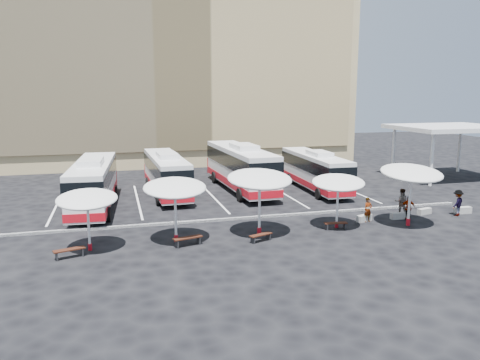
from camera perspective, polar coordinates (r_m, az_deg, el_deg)
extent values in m
plane|color=black|center=(30.88, -0.34, -5.10)|extent=(120.00, 120.00, 0.00)
cube|color=tan|center=(61.35, -8.27, 14.38)|extent=(42.00, 18.00, 25.00)
cube|color=tan|center=(52.32, -6.99, 14.53)|extent=(40.00, 0.30, 20.00)
cube|color=silver|center=(50.10, 24.12, 5.85)|extent=(10.00, 8.00, 0.40)
cylinder|color=silver|center=(45.55, 22.33, 2.30)|extent=(0.30, 0.30, 4.80)
cylinder|color=silver|center=(50.39, 18.21, 3.29)|extent=(0.30, 0.30, 4.80)
cylinder|color=silver|center=(55.18, 25.19, 3.41)|extent=(0.30, 0.30, 4.80)
cube|color=black|center=(31.33, -0.57, -4.73)|extent=(34.00, 0.25, 0.15)
cube|color=white|center=(37.94, -21.45, -2.86)|extent=(0.15, 12.00, 0.01)
cube|color=white|center=(37.71, -12.36, -2.44)|extent=(0.15, 12.00, 0.01)
cube|color=white|center=(38.44, -3.39, -1.96)|extent=(0.15, 12.00, 0.01)
cube|color=white|center=(40.06, 5.04, -1.47)|extent=(0.15, 12.00, 0.01)
cube|color=white|center=(42.47, 12.67, -0.99)|extent=(0.15, 12.00, 0.01)
cube|color=silver|center=(35.61, -17.42, -0.30)|extent=(3.28, 11.96, 2.95)
cube|color=black|center=(35.51, -17.47, 0.64)|extent=(3.34, 12.02, 1.08)
cube|color=#AE0C17|center=(35.83, -17.32, -2.00)|extent=(3.34, 12.02, 0.54)
cube|color=#AE0C17|center=(41.53, -16.52, 0.22)|extent=(2.53, 0.37, 1.38)
cube|color=silver|center=(34.38, -17.75, 2.13)|extent=(1.78, 3.06, 0.39)
cylinder|color=black|center=(39.39, -18.56, -1.47)|extent=(0.41, 1.01, 0.98)
cylinder|color=black|center=(39.14, -14.99, -1.35)|extent=(0.41, 1.01, 0.98)
cylinder|color=black|center=(32.27, -20.18, -4.17)|extent=(0.41, 1.01, 0.98)
cylinder|color=black|center=(31.97, -15.82, -4.05)|extent=(0.41, 1.01, 0.98)
cube|color=silver|center=(39.11, -9.00, 0.87)|extent=(2.75, 11.33, 2.81)
cube|color=black|center=(39.02, -9.02, 1.68)|extent=(2.80, 11.38, 1.03)
cube|color=#AE0C17|center=(39.30, -8.95, -0.61)|extent=(2.80, 11.38, 0.52)
cube|color=#AE0C17|center=(44.73, -10.02, 1.14)|extent=(2.41, 0.27, 1.31)
cube|color=silver|center=(37.96, -8.86, 3.01)|extent=(1.60, 2.86, 0.37)
cylinder|color=black|center=(42.42, -11.15, -0.31)|extent=(0.36, 0.95, 0.94)
cylinder|color=black|center=(42.72, -8.03, -0.14)|extent=(0.36, 0.95, 0.94)
cylinder|color=black|center=(35.58, -9.92, -2.37)|extent=(0.36, 0.95, 0.94)
cylinder|color=black|center=(35.93, -6.21, -2.14)|extent=(0.36, 0.95, 0.94)
cube|color=silver|center=(40.40, 0.03, 1.68)|extent=(3.19, 12.93, 3.21)
cube|color=black|center=(40.31, 0.03, 2.58)|extent=(3.26, 13.00, 1.18)
cube|color=#AE0C17|center=(40.60, 0.03, 0.04)|extent=(3.26, 13.00, 0.59)
cube|color=#AE0C17|center=(46.61, -2.35, 1.87)|extent=(2.74, 0.33, 1.50)
cube|color=silver|center=(39.15, 0.50, 4.08)|extent=(1.84, 3.28, 0.43)
cylinder|color=black|center=(43.85, -3.11, 0.32)|extent=(0.42, 1.08, 1.07)
cylinder|color=black|center=(44.58, 0.22, 0.50)|extent=(0.42, 1.08, 1.07)
cylinder|color=black|center=(36.28, 0.05, -1.84)|extent=(0.42, 1.08, 1.07)
cylinder|color=black|center=(37.16, 3.98, -1.57)|extent=(0.42, 1.08, 1.07)
cube|color=silver|center=(41.06, 9.10, 1.24)|extent=(2.57, 10.95, 2.72)
cube|color=black|center=(40.97, 9.13, 1.99)|extent=(2.62, 11.00, 1.00)
cube|color=#AE0C17|center=(41.23, 9.06, -0.13)|extent=(2.62, 11.00, 0.50)
cube|color=#AE0C17|center=(46.17, 6.49, 1.49)|extent=(2.33, 0.25, 1.27)
cube|color=silver|center=(40.01, 9.67, 3.21)|extent=(1.53, 2.76, 0.36)
cylinder|color=black|center=(43.79, 6.09, 0.15)|extent=(0.34, 0.92, 0.91)
cylinder|color=black|center=(44.60, 8.84, 0.28)|extent=(0.34, 0.92, 0.91)
cylinder|color=black|center=(37.58, 9.57, -1.68)|extent=(0.34, 0.92, 0.91)
cylinder|color=black|center=(38.52, 12.68, -1.50)|extent=(0.34, 0.92, 0.91)
cylinder|color=silver|center=(26.31, -17.97, -5.27)|extent=(0.13, 0.13, 2.80)
cylinder|color=#AE0C17|center=(26.65, -17.82, -7.78)|extent=(0.21, 0.21, 0.37)
ellipsoid|color=silver|center=(25.96, -18.15, -2.20)|extent=(3.24, 3.28, 0.96)
cylinder|color=silver|center=(26.65, -7.86, -4.30)|extent=(0.15, 0.15, 3.10)
cylinder|color=#AE0C17|center=(27.03, -7.79, -7.06)|extent=(0.23, 0.23, 0.41)
ellipsoid|color=silver|center=(26.29, -7.95, -0.92)|extent=(3.61, 3.66, 1.06)
cylinder|color=silver|center=(27.68, 2.38, -3.38)|extent=(0.16, 0.16, 3.35)
cylinder|color=#AE0C17|center=(28.07, 2.36, -6.25)|extent=(0.25, 0.25, 0.45)
ellipsoid|color=silver|center=(27.32, 2.41, 0.15)|extent=(3.86, 3.91, 1.15)
cylinder|color=silver|center=(29.82, 11.78, -3.06)|extent=(0.17, 0.17, 2.86)
cylinder|color=#AE0C17|center=(30.13, 11.69, -5.35)|extent=(0.27, 0.27, 0.38)
ellipsoid|color=silver|center=(29.51, 11.89, -0.28)|extent=(4.20, 4.23, 0.98)
cylinder|color=silver|center=(31.51, 19.97, -2.29)|extent=(0.17, 0.17, 3.35)
cylinder|color=#AE0C17|center=(31.85, 19.81, -4.84)|extent=(0.27, 0.27, 0.45)
ellipsoid|color=silver|center=(31.19, 20.17, 0.82)|extent=(4.11, 4.15, 1.15)
cube|color=black|center=(25.73, -20.11, -7.97)|extent=(1.63, 0.87, 0.06)
cube|color=black|center=(25.70, -21.45, -8.66)|extent=(0.18, 0.40, 0.42)
cube|color=black|center=(25.93, -18.70, -8.30)|extent=(0.18, 0.40, 0.42)
cube|color=black|center=(26.19, -6.39, -7.00)|extent=(1.69, 0.85, 0.07)
cube|color=black|center=(26.02, -7.70, -7.73)|extent=(0.17, 0.42, 0.44)
cube|color=black|center=(26.52, -5.08, -7.32)|extent=(0.17, 0.42, 0.44)
cube|color=black|center=(26.78, 2.55, -6.68)|extent=(1.47, 0.88, 0.06)
cube|color=black|center=(26.51, 1.58, -7.35)|extent=(0.19, 0.36, 0.38)
cube|color=black|center=(27.19, 3.48, -6.90)|extent=(0.19, 0.36, 0.38)
cube|color=black|center=(29.67, 11.59, -5.15)|extent=(1.48, 0.56, 0.06)
cube|color=black|center=(29.54, 10.52, -5.63)|extent=(0.10, 0.37, 0.38)
cube|color=black|center=(29.92, 12.62, -5.50)|extent=(0.10, 0.37, 0.38)
cube|color=gray|center=(31.99, 14.91, -4.51)|extent=(1.20, 0.75, 0.43)
cube|color=gray|center=(33.23, 18.79, -4.16)|extent=(1.14, 0.41, 0.42)
cube|color=gray|center=(35.17, 21.57, -3.56)|extent=(1.14, 0.61, 0.41)
cube|color=gray|center=(36.45, 25.50, -3.34)|extent=(1.23, 0.45, 0.46)
imported|color=black|center=(31.78, 15.32, -3.52)|extent=(0.65, 0.49, 1.63)
imported|color=black|center=(34.06, 19.13, -2.56)|extent=(1.15, 1.07, 1.89)
imported|color=black|center=(33.16, 19.81, -3.20)|extent=(1.01, 0.83, 1.61)
imported|color=black|center=(35.43, 24.98, -2.54)|extent=(1.35, 1.16, 1.82)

